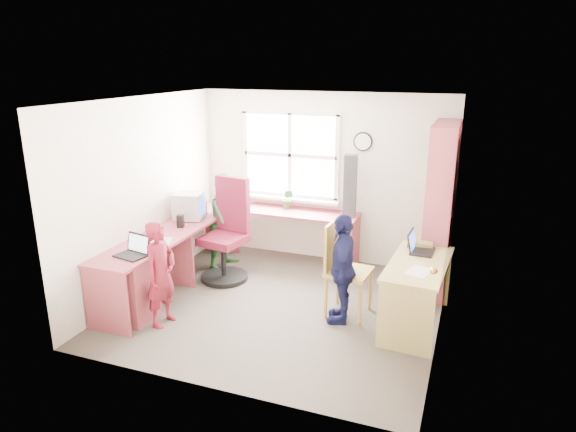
% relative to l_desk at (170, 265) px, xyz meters
% --- Properties ---
extents(room, '(3.64, 3.44, 2.44)m').
position_rel_l_desk_xyz_m(room, '(1.32, 0.38, 0.76)').
color(room, '#3F3831').
rests_on(room, ground).
extents(l_desk, '(2.38, 2.95, 0.75)m').
position_rel_l_desk_xyz_m(l_desk, '(0.00, 0.00, 0.00)').
color(l_desk, '#9E3F4A').
rests_on(l_desk, ground).
extents(right_desk, '(0.67, 1.31, 0.74)m').
position_rel_l_desk_xyz_m(right_desk, '(2.85, 0.39, 0.08)').
color(right_desk, '#A39251').
rests_on(right_desk, ground).
extents(bookshelf, '(0.30, 1.02, 2.10)m').
position_rel_l_desk_xyz_m(bookshelf, '(2.96, 1.47, 0.55)').
color(bookshelf, '#9E3F4A').
rests_on(bookshelf, ground).
extents(swivel_chair, '(0.72, 0.72, 1.34)m').
position_rel_l_desk_xyz_m(swivel_chair, '(0.33, 0.85, 0.12)').
color(swivel_chair, black).
rests_on(swivel_chair, ground).
extents(wooden_chair, '(0.50, 0.50, 1.08)m').
position_rel_l_desk_xyz_m(wooden_chair, '(2.01, 0.40, 0.13)').
color(wooden_chair, '#B6913C').
rests_on(wooden_chair, ground).
extents(crt_monitor, '(0.43, 0.40, 0.36)m').
position_rel_l_desk_xyz_m(crt_monitor, '(-0.23, 0.86, 0.48)').
color(crt_monitor, '#BCBBC1').
rests_on(crt_monitor, l_desk).
extents(laptop_left, '(0.37, 0.33, 0.22)m').
position_rel_l_desk_xyz_m(laptop_left, '(-0.11, -0.51, 0.35)').
color(laptop_left, black).
rests_on(laptop_left, l_desk).
extents(laptop_right, '(0.30, 0.35, 0.23)m').
position_rel_l_desk_xyz_m(laptop_right, '(2.80, 0.72, 0.34)').
color(laptop_right, black).
rests_on(laptop_right, right_desk).
extents(speaker_a, '(0.10, 0.10, 0.16)m').
position_rel_l_desk_xyz_m(speaker_a, '(-0.15, 0.51, 0.38)').
color(speaker_a, black).
rests_on(speaker_a, l_desk).
extents(speaker_b, '(0.09, 0.09, 0.17)m').
position_rel_l_desk_xyz_m(speaker_b, '(-0.17, 1.12, 0.38)').
color(speaker_b, black).
rests_on(speaker_b, l_desk).
extents(cd_tower, '(0.19, 0.17, 0.85)m').
position_rel_l_desk_xyz_m(cd_tower, '(1.75, 1.75, 0.72)').
color(cd_tower, black).
rests_on(cd_tower, l_desk).
extents(game_box, '(0.32, 0.32, 0.06)m').
position_rel_l_desk_xyz_m(game_box, '(2.79, 0.95, 0.31)').
color(game_box, red).
rests_on(game_box, right_desk).
extents(paper_a, '(0.32, 0.37, 0.00)m').
position_rel_l_desk_xyz_m(paper_a, '(-0.08, -0.04, 0.30)').
color(paper_a, '#BAB6B0').
rests_on(paper_a, l_desk).
extents(paper_b, '(0.28, 0.34, 0.00)m').
position_rel_l_desk_xyz_m(paper_b, '(2.88, 0.13, 0.29)').
color(paper_b, '#BAB6B0').
rests_on(paper_b, right_desk).
extents(potted_plant, '(0.17, 0.14, 0.29)m').
position_rel_l_desk_xyz_m(potted_plant, '(0.84, 1.79, 0.44)').
color(potted_plant, '#286529').
rests_on(potted_plant, l_desk).
extents(person_red, '(0.32, 0.45, 1.17)m').
position_rel_l_desk_xyz_m(person_red, '(0.24, -0.54, 0.13)').
color(person_red, maroon).
rests_on(person_red, ground).
extents(person_green, '(0.63, 0.74, 1.34)m').
position_rel_l_desk_xyz_m(person_green, '(0.16, 1.22, 0.21)').
color(person_green, '#2D7131').
rests_on(person_green, ground).
extents(person_navy, '(0.44, 0.77, 1.24)m').
position_rel_l_desk_xyz_m(person_navy, '(2.06, 0.21, 0.17)').
color(person_navy, '#13153B').
rests_on(person_navy, ground).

